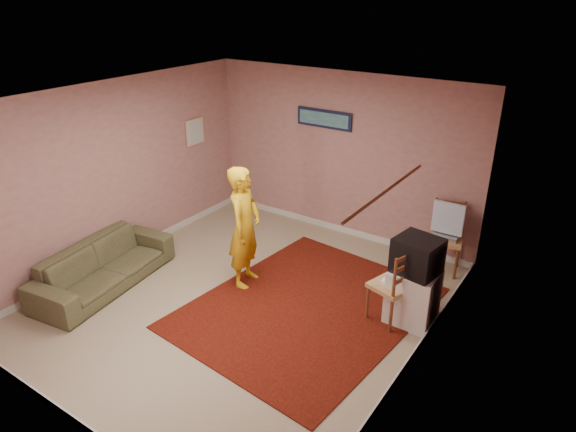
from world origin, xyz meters
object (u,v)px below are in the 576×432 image
Objects in this scene: crt_tv at (417,255)px; person at (245,227)px; chair_b at (392,277)px; tv_cabinet at (413,297)px; sofa at (104,266)px; chair_a at (446,231)px.

crt_tv is 2.24m from person.
crt_tv is 0.33× the size of person.
crt_tv reaches higher than chair_b.
chair_b is at bearing -96.42° from person.
tv_cabinet reaches higher than sofa.
chair_a reaches higher than chair_b.
person reaches higher than chair_a.
person reaches higher than tv_cabinet.
person reaches higher than crt_tv.
crt_tv is (-0.00, 0.00, 0.56)m from tv_cabinet.
person is (-2.21, -0.42, 0.49)m from tv_cabinet.
tv_cabinet is at bearing 135.03° from chair_b.
person is (1.54, 1.13, 0.54)m from sofa.
chair_a is 0.33× the size of person.
chair_b is at bearing -141.46° from crt_tv.
chair_b is at bearing -107.17° from chair_a.
tv_cabinet is 0.37m from chair_b.
chair_a is (-0.08, 1.40, -0.28)m from crt_tv.
chair_b is at bearing -151.12° from tv_cabinet.
tv_cabinet is at bearing 0.00° from crt_tv.
sofa is at bearing -51.91° from chair_b.
crt_tv is 0.28× the size of sofa.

